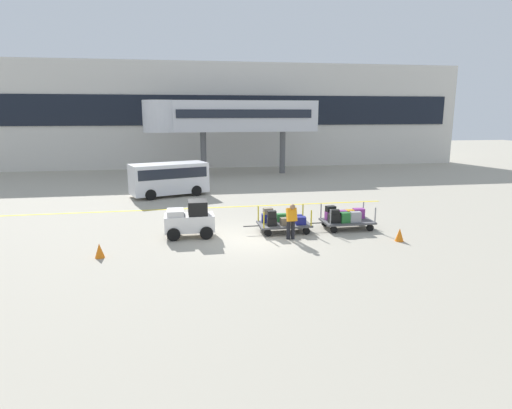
{
  "coord_description": "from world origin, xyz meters",
  "views": [
    {
      "loc": [
        -2.87,
        -17.65,
        5.26
      ],
      "look_at": [
        0.45,
        1.85,
        1.09
      ],
      "focal_mm": 30.58,
      "sensor_mm": 36.0,
      "label": 1
    }
  ],
  "objects_px": {
    "shuttle_van": "(169,177)",
    "safety_cone_near": "(99,251)",
    "baggage_cart_lead": "(282,221)",
    "baggage_handler": "(291,220)",
    "safety_cone_far": "(400,235)",
    "baggage_tug": "(190,220)",
    "baggage_cart_middle": "(345,217)"
  },
  "relations": [
    {
      "from": "shuttle_van",
      "to": "safety_cone_near",
      "type": "height_order",
      "value": "shuttle_van"
    },
    {
      "from": "baggage_cart_lead",
      "to": "baggage_handler",
      "type": "relative_size",
      "value": 1.93
    },
    {
      "from": "safety_cone_far",
      "to": "baggage_tug",
      "type": "bearing_deg",
      "value": 166.0
    },
    {
      "from": "safety_cone_near",
      "to": "safety_cone_far",
      "type": "height_order",
      "value": "same"
    },
    {
      "from": "baggage_handler",
      "to": "shuttle_van",
      "type": "height_order",
      "value": "shuttle_van"
    },
    {
      "from": "baggage_cart_lead",
      "to": "safety_cone_near",
      "type": "height_order",
      "value": "baggage_cart_lead"
    },
    {
      "from": "baggage_cart_middle",
      "to": "safety_cone_near",
      "type": "xyz_separation_m",
      "value": [
        -10.44,
        -2.41,
        -0.26
      ]
    },
    {
      "from": "baggage_tug",
      "to": "shuttle_van",
      "type": "xyz_separation_m",
      "value": [
        -1.12,
        9.85,
        0.48
      ]
    },
    {
      "from": "safety_cone_far",
      "to": "baggage_cart_lead",
      "type": "bearing_deg",
      "value": 153.86
    },
    {
      "from": "baggage_cart_lead",
      "to": "baggage_handler",
      "type": "distance_m",
      "value": 1.3
    },
    {
      "from": "baggage_cart_middle",
      "to": "shuttle_van",
      "type": "xyz_separation_m",
      "value": [
        -8.18,
        9.72,
        0.7
      ]
    },
    {
      "from": "shuttle_van",
      "to": "safety_cone_near",
      "type": "distance_m",
      "value": 12.37
    },
    {
      "from": "baggage_tug",
      "to": "baggage_cart_middle",
      "type": "xyz_separation_m",
      "value": [
        7.06,
        0.13,
        -0.22
      ]
    },
    {
      "from": "baggage_tug",
      "to": "baggage_cart_middle",
      "type": "bearing_deg",
      "value": 1.08
    },
    {
      "from": "baggage_tug",
      "to": "safety_cone_near",
      "type": "bearing_deg",
      "value": -146.07
    },
    {
      "from": "baggage_cart_lead",
      "to": "baggage_handler",
      "type": "xyz_separation_m",
      "value": [
        0.11,
        -1.24,
        0.36
      ]
    },
    {
      "from": "baggage_tug",
      "to": "baggage_handler",
      "type": "distance_m",
      "value": 4.35
    },
    {
      "from": "baggage_tug",
      "to": "baggage_cart_lead",
      "type": "bearing_deg",
      "value": 1.04
    },
    {
      "from": "baggage_cart_middle",
      "to": "shuttle_van",
      "type": "distance_m",
      "value": 12.72
    },
    {
      "from": "baggage_handler",
      "to": "baggage_cart_middle",
      "type": "bearing_deg",
      "value": 24.28
    },
    {
      "from": "baggage_cart_lead",
      "to": "safety_cone_near",
      "type": "bearing_deg",
      "value": -162.52
    },
    {
      "from": "baggage_handler",
      "to": "safety_cone_near",
      "type": "distance_m",
      "value": 7.67
    },
    {
      "from": "baggage_cart_middle",
      "to": "baggage_handler",
      "type": "distance_m",
      "value": 3.17
    },
    {
      "from": "baggage_tug",
      "to": "baggage_cart_lead",
      "type": "height_order",
      "value": "baggage_tug"
    },
    {
      "from": "baggage_handler",
      "to": "safety_cone_near",
      "type": "relative_size",
      "value": 2.84
    },
    {
      "from": "baggage_handler",
      "to": "safety_cone_near",
      "type": "xyz_separation_m",
      "value": [
        -7.56,
        -1.11,
        -0.59
      ]
    },
    {
      "from": "baggage_cart_lead",
      "to": "shuttle_van",
      "type": "bearing_deg",
      "value": 117.97
    },
    {
      "from": "baggage_cart_middle",
      "to": "shuttle_van",
      "type": "relative_size",
      "value": 0.58
    },
    {
      "from": "shuttle_van",
      "to": "baggage_handler",
      "type": "bearing_deg",
      "value": -64.3
    },
    {
      "from": "baggage_tug",
      "to": "safety_cone_far",
      "type": "bearing_deg",
      "value": -14.0
    },
    {
      "from": "baggage_tug",
      "to": "shuttle_van",
      "type": "relative_size",
      "value": 0.41
    },
    {
      "from": "baggage_tug",
      "to": "safety_cone_far",
      "type": "xyz_separation_m",
      "value": [
        8.59,
        -2.14,
        -0.48
      ]
    }
  ]
}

